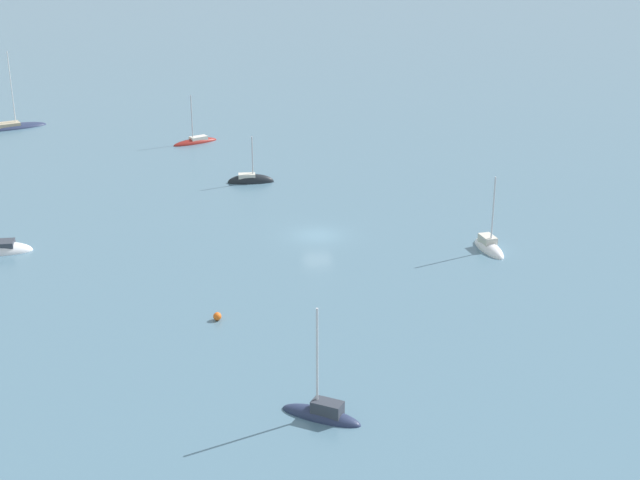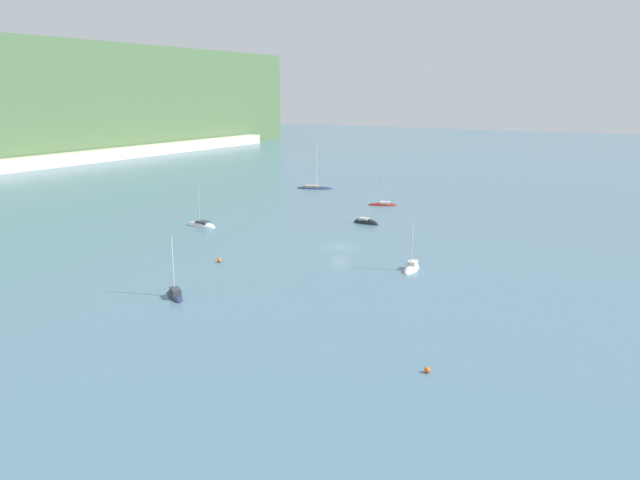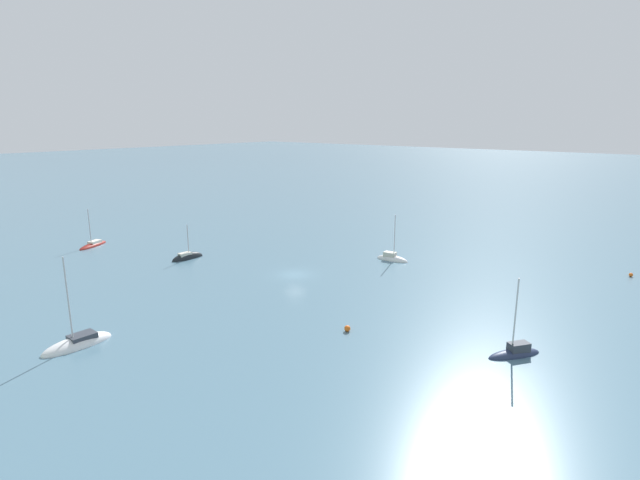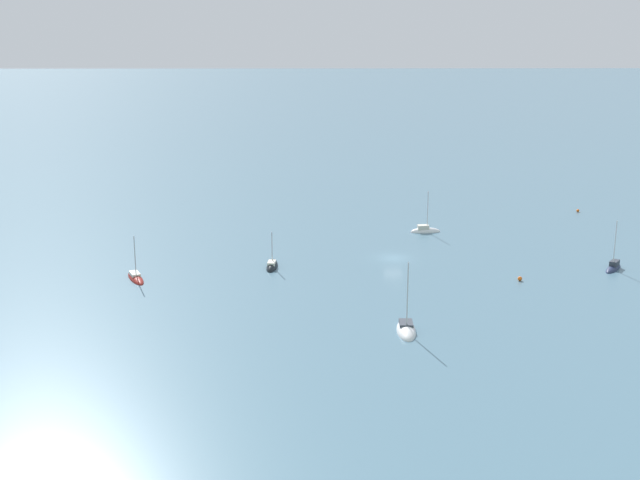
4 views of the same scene
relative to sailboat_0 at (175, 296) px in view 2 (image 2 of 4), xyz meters
The scene contains 9 objects.
ground_plane 30.62m from the sailboat_0, ahead, with size 600.00×600.00×0.00m, color slate.
sailboat_0 is the anchor object (origin of this frame).
sailboat_1 82.93m from the sailboat_0, 19.45° to the left, with size 5.67×9.31×10.73m.
sailboat_2 47.58m from the sailboat_0, ahead, with size 1.88×5.12×5.99m.
sailboat_3 30.72m from the sailboat_0, 38.95° to the right, with size 4.95×1.99×7.42m.
sailboat_4 38.67m from the sailboat_0, 36.29° to the left, with size 2.33×6.31×9.24m.
sailboat_5 65.81m from the sailboat_0, ahead, with size 3.93×6.14×6.64m.
mooring_buoy_0 15.04m from the sailboat_0, 19.59° to the left, with size 0.60×0.60×0.60m.
mooring_buoy_1 32.37m from the sailboat_0, 97.51° to the right, with size 0.51×0.51×0.51m.
Camera 2 is at (-80.61, -43.23, 23.01)m, focal length 35.00 mm.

